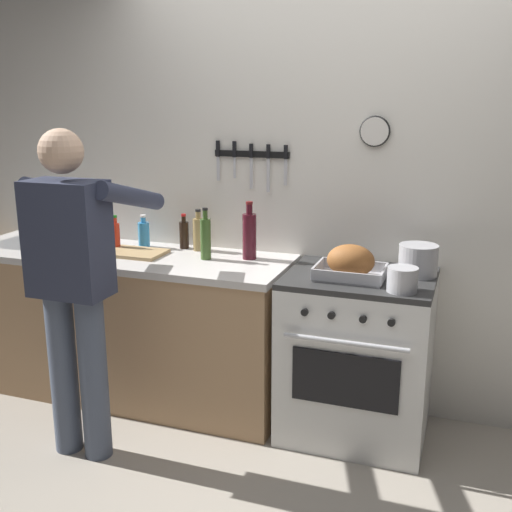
# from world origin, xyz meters

# --- Properties ---
(wall_back) EXTENTS (6.00, 0.13, 2.60)m
(wall_back) POSITION_xyz_m (-0.00, 1.35, 1.30)
(wall_back) COLOR white
(wall_back) RESTS_ON ground
(counter_block) EXTENTS (2.03, 0.65, 0.90)m
(counter_block) POSITION_xyz_m (-1.21, 0.99, 0.46)
(counter_block) COLOR tan
(counter_block) RESTS_ON ground
(stove) EXTENTS (0.76, 0.67, 0.90)m
(stove) POSITION_xyz_m (0.22, 0.99, 0.45)
(stove) COLOR white
(stove) RESTS_ON ground
(person_cook) EXTENTS (0.51, 0.63, 1.66)m
(person_cook) POSITION_xyz_m (-1.07, 0.34, 0.95)
(person_cook) COLOR #4C566B
(person_cook) RESTS_ON ground
(roasting_pan) EXTENTS (0.35, 0.26, 0.18)m
(roasting_pan) POSITION_xyz_m (0.18, 0.91, 0.98)
(roasting_pan) COLOR #B7B7BC
(roasting_pan) RESTS_ON stove
(stock_pot) EXTENTS (0.20, 0.20, 0.16)m
(stock_pot) POSITION_xyz_m (0.50, 1.09, 0.98)
(stock_pot) COLOR #B7B7BC
(stock_pot) RESTS_ON stove
(saucepan) EXTENTS (0.15, 0.15, 0.12)m
(saucepan) POSITION_xyz_m (0.46, 0.78, 0.96)
(saucepan) COLOR #B7B7BC
(saucepan) RESTS_ON stove
(cutting_board) EXTENTS (0.36, 0.24, 0.02)m
(cutting_board) POSITION_xyz_m (-1.11, 0.98, 0.91)
(cutting_board) COLOR tan
(cutting_board) RESTS_ON counter_block
(bottle_vinegar) EXTENTS (0.07, 0.07, 0.25)m
(bottle_vinegar) POSITION_xyz_m (-0.79, 1.20, 1.00)
(bottle_vinegar) COLOR #997F4C
(bottle_vinegar) RESTS_ON counter_block
(bottle_olive_oil) EXTENTS (0.06, 0.06, 0.30)m
(bottle_olive_oil) POSITION_xyz_m (-0.67, 1.02, 1.02)
(bottle_olive_oil) COLOR #385623
(bottle_olive_oil) RESTS_ON counter_block
(bottle_wine_red) EXTENTS (0.08, 0.08, 0.33)m
(bottle_wine_red) POSITION_xyz_m (-0.44, 1.11, 1.04)
(bottle_wine_red) COLOR #47141E
(bottle_wine_red) RESTS_ON counter_block
(bottle_soy_sauce) EXTENTS (0.06, 0.06, 0.21)m
(bottle_soy_sauce) POSITION_xyz_m (-0.90, 1.21, 0.99)
(bottle_soy_sauce) COLOR black
(bottle_soy_sauce) RESTS_ON counter_block
(bottle_hot_sauce) EXTENTS (0.05, 0.05, 0.21)m
(bottle_hot_sauce) POSITION_xyz_m (-1.27, 1.04, 0.99)
(bottle_hot_sauce) COLOR red
(bottle_hot_sauce) RESTS_ON counter_block
(bottle_dish_soap) EXTENTS (0.07, 0.07, 0.20)m
(bottle_dish_soap) POSITION_xyz_m (-1.15, 1.16, 0.98)
(bottle_dish_soap) COLOR #338CCC
(bottle_dish_soap) RESTS_ON counter_block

